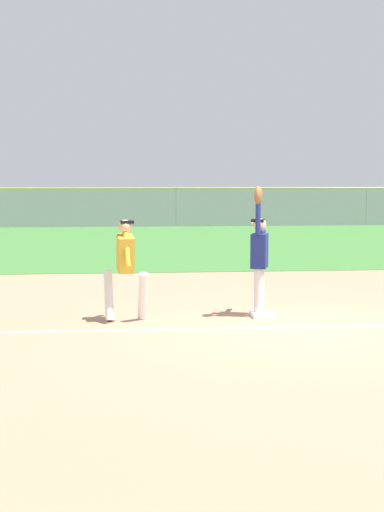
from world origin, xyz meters
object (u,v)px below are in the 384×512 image
Objects in this scene: fielder at (259,253)px; parked_car_black at (369,211)px; parked_car_tan at (53,212)px; parked_car_blue at (159,212)px; first_base at (262,315)px; baseball at (253,222)px; parked_car_red at (267,211)px; runner at (125,262)px.

parked_car_black is (11.40, 26.79, -0.45)m from fielder.
parked_car_blue is (5.80, -0.49, 0.00)m from parked_car_tan.
baseball reaches higher than first_base.
fielder reaches higher than first_base.
baseball is 0.02× the size of parked_car_red.
runner reaches higher than parked_car_tan.
parked_car_tan is (-6.27, 27.48, 0.63)m from first_base.
parked_car_tan is at bearing 102.92° from baseball.
fielder is 0.64m from baseball.
runner reaches higher than parked_car_red.
baseball is 27.14m from parked_car_red.
parked_car_blue is (1.89, 27.10, -0.32)m from runner.
parked_car_red is at bearing 179.52° from parked_car_black.
fielder is 26.88m from parked_car_blue.
fielder is 28.07m from parked_car_tan.
fielder is at bearing -77.66° from parked_car_tan.
parked_car_tan is 5.82m from parked_car_blue.
parked_car_blue is (-0.39, 26.49, -0.95)m from baseball.
parked_car_tan and parked_car_black have the same top height.
parked_car_tan and parked_car_red have the same top height.
parked_car_black is at bearing 56.86° from runner.
parked_car_blue is at bearing -5.36° from parked_car_tan.
first_base is at bearing -3.45° from runner.
parked_car_red is at bearing -2.63° from parked_car_tan.
runner is at bearing -165.04° from baseball.
fielder reaches higher than parked_car_tan.
runner is at bearing -82.44° from parked_car_tan.
runner is 0.38× the size of parked_car_blue.
parked_car_tan is 0.97× the size of parked_car_blue.
fielder is 0.51× the size of parked_car_black.
parked_car_tan is at bearing 169.56° from parked_car_blue.
parked_car_blue is 6.02m from parked_car_red.
first_base is 1.66m from baseball.
first_base is 0.22× the size of runner.
runner is 0.39× the size of parked_car_tan.
parked_car_tan is (-6.19, 26.98, -0.95)m from baseball.
first_base is 0.08× the size of parked_car_blue.
fielder is 0.50× the size of parked_car_red.
parked_car_black is at bearing 67.11° from first_base.
first_base is 0.09× the size of parked_car_tan.
parked_car_tan is 11.82m from parked_car_red.
parked_car_black is (5.81, -0.14, 0.00)m from parked_car_red.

